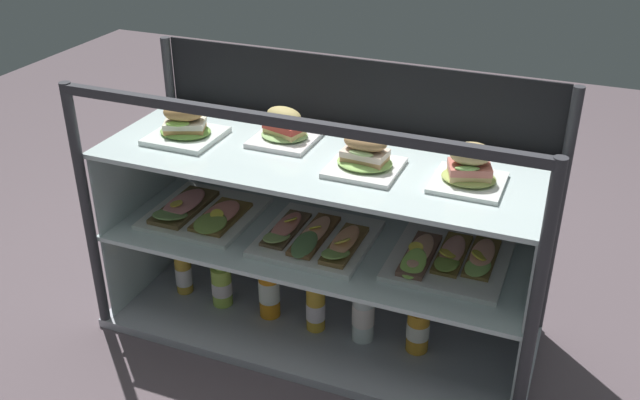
# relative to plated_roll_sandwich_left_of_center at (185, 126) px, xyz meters

# --- Properties ---
(ground_plane) EXTENTS (6.00, 6.00, 0.02)m
(ground_plane) POSITION_rel_plated_roll_sandwich_left_of_center_xyz_m (0.44, 0.03, -0.69)
(ground_plane) COLOR #615258
(ground_plane) RESTS_ON ground
(case_base_deck) EXTENTS (1.39, 0.55, 0.03)m
(case_base_deck) POSITION_rel_plated_roll_sandwich_left_of_center_xyz_m (0.44, 0.03, -0.66)
(case_base_deck) COLOR #B0B2BB
(case_base_deck) RESTS_ON ground
(case_frame) EXTENTS (1.39, 0.55, 0.86)m
(case_frame) POSITION_rel_plated_roll_sandwich_left_of_center_xyz_m (0.44, 0.18, -0.21)
(case_frame) COLOR #333338
(case_frame) RESTS_ON ground
(riser_lower_tier) EXTENTS (1.32, 0.48, 0.30)m
(riser_lower_tier) POSITION_rel_plated_roll_sandwich_left_of_center_xyz_m (0.44, 0.03, -0.49)
(riser_lower_tier) COLOR silver
(riser_lower_tier) RESTS_ON case_base_deck
(shelf_lower_glass) EXTENTS (1.34, 0.50, 0.01)m
(shelf_lower_glass) POSITION_rel_plated_roll_sandwich_left_of_center_xyz_m (0.44, 0.03, -0.34)
(shelf_lower_glass) COLOR silver
(shelf_lower_glass) RESTS_ON riser_lower_tier
(riser_upper_tier) EXTENTS (1.32, 0.48, 0.27)m
(riser_upper_tier) POSITION_rel_plated_roll_sandwich_left_of_center_xyz_m (0.44, 0.03, -0.19)
(riser_upper_tier) COLOR silver
(riser_upper_tier) RESTS_ON shelf_lower_glass
(shelf_upper_glass) EXTENTS (1.34, 0.50, 0.01)m
(shelf_upper_glass) POSITION_rel_plated_roll_sandwich_left_of_center_xyz_m (0.44, 0.03, -0.05)
(shelf_upper_glass) COLOR silver
(shelf_upper_glass) RESTS_ON riser_upper_tier
(plated_roll_sandwich_left_of_center) EXTENTS (0.21, 0.21, 0.12)m
(plated_roll_sandwich_left_of_center) POSITION_rel_plated_roll_sandwich_left_of_center_xyz_m (0.00, 0.00, 0.00)
(plated_roll_sandwich_left_of_center) COLOR white
(plated_roll_sandwich_left_of_center) RESTS_ON shelf_upper_glass
(plated_roll_sandwich_near_left_corner) EXTENTS (0.19, 0.19, 0.11)m
(plated_roll_sandwich_near_left_corner) POSITION_rel_plated_roll_sandwich_left_of_center_xyz_m (0.30, 0.09, -0.00)
(plated_roll_sandwich_near_left_corner) COLOR white
(plated_roll_sandwich_near_left_corner) RESTS_ON shelf_upper_glass
(plated_roll_sandwich_right_of_center) EXTENTS (0.20, 0.20, 0.11)m
(plated_roll_sandwich_right_of_center) POSITION_rel_plated_roll_sandwich_left_of_center_xyz_m (0.59, -0.01, -0.00)
(plated_roll_sandwich_right_of_center) COLOR white
(plated_roll_sandwich_right_of_center) RESTS_ON shelf_upper_glass
(plated_roll_sandwich_far_left) EXTENTS (0.19, 0.19, 0.12)m
(plated_roll_sandwich_far_left) POSITION_rel_plated_roll_sandwich_left_of_center_xyz_m (0.88, 0.01, 0.00)
(plated_roll_sandwich_far_left) COLOR white
(plated_roll_sandwich_far_left) RESTS_ON shelf_upper_glass
(open_sandwich_tray_far_left) EXTENTS (0.34, 0.35, 0.06)m
(open_sandwich_tray_far_left) POSITION_rel_plated_roll_sandwich_left_of_center_xyz_m (0.02, 0.02, -0.31)
(open_sandwich_tray_far_left) COLOR white
(open_sandwich_tray_far_left) RESTS_ON shelf_lower_glass
(open_sandwich_tray_right_of_center) EXTENTS (0.34, 0.35, 0.07)m
(open_sandwich_tray_right_of_center) POSITION_rel_plated_roll_sandwich_left_of_center_xyz_m (0.44, 0.01, -0.31)
(open_sandwich_tray_right_of_center) COLOR white
(open_sandwich_tray_right_of_center) RESTS_ON shelf_lower_glass
(open_sandwich_tray_near_left_corner) EXTENTS (0.34, 0.35, 0.06)m
(open_sandwich_tray_near_left_corner) POSITION_rel_plated_roll_sandwich_left_of_center_xyz_m (0.84, 0.05, -0.31)
(open_sandwich_tray_near_left_corner) COLOR white
(open_sandwich_tray_near_left_corner) RESTS_ON shelf_lower_glass
(juice_bottle_back_center) EXTENTS (0.06, 0.06, 0.23)m
(juice_bottle_back_center) POSITION_rel_plated_roll_sandwich_left_of_center_xyz_m (-0.07, 0.01, -0.55)
(juice_bottle_back_center) COLOR gold
(juice_bottle_back_center) RESTS_ON case_base_deck
(juice_bottle_front_fourth) EXTENTS (0.07, 0.07, 0.19)m
(juice_bottle_front_fourth) POSITION_rel_plated_roll_sandwich_left_of_center_xyz_m (0.09, -0.00, -0.57)
(juice_bottle_front_fourth) COLOR #B7DA52
(juice_bottle_front_fourth) RESTS_ON case_base_deck
(juice_bottle_near_post) EXTENTS (0.07, 0.07, 0.25)m
(juice_bottle_near_post) POSITION_rel_plated_roll_sandwich_left_of_center_xyz_m (0.27, 0.00, -0.54)
(juice_bottle_near_post) COLOR orange
(juice_bottle_near_post) RESTS_ON case_base_deck
(juice_bottle_front_right_end) EXTENTS (0.06, 0.06, 0.22)m
(juice_bottle_front_right_end) POSITION_rel_plated_roll_sandwich_left_of_center_xyz_m (0.44, -0.01, -0.56)
(juice_bottle_front_right_end) COLOR gold
(juice_bottle_front_right_end) RESTS_ON case_base_deck
(juice_bottle_front_middle) EXTENTS (0.07, 0.07, 0.22)m
(juice_bottle_front_middle) POSITION_rel_plated_roll_sandwich_left_of_center_xyz_m (0.60, 0.00, -0.55)
(juice_bottle_front_middle) COLOR white
(juice_bottle_front_middle) RESTS_ON case_base_deck
(juice_bottle_back_left) EXTENTS (0.07, 0.07, 0.19)m
(juice_bottle_back_left) POSITION_rel_plated_roll_sandwich_left_of_center_xyz_m (0.78, 0.01, -0.57)
(juice_bottle_back_left) COLOR gold
(juice_bottle_back_left) RESTS_ON case_base_deck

